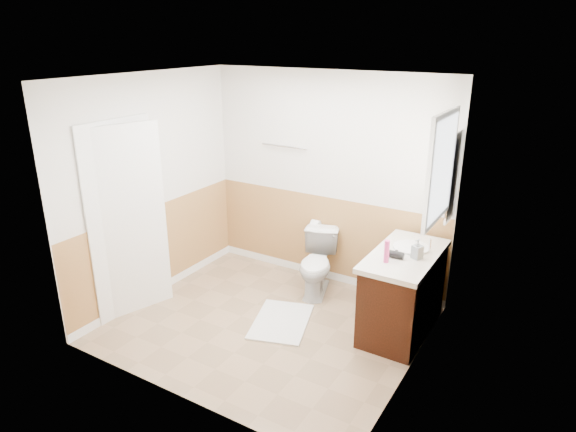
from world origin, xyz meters
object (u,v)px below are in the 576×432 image
Objects in this scene: lotion_bottle at (387,251)px; soap_dispenser at (417,249)px; vanity_cabinet at (403,295)px; bath_mat at (281,321)px; toilet at (317,264)px.

lotion_bottle is 1.14× the size of soap_dispenser.
vanity_cabinet is 5.70× the size of soap_dispenser.
vanity_cabinet is 0.56m from soap_dispenser.
bath_mat is 4.14× the size of soap_dispenser.
vanity_cabinet is at bearing 154.65° from soap_dispenser.
bath_mat is at bearing -107.55° from toilet.
bath_mat is 3.64× the size of lotion_bottle.
toilet is at bearing 150.93° from lotion_bottle.
lotion_bottle is (-0.10, -0.29, 0.56)m from vanity_cabinet.
toilet is 1.41m from soap_dispenser.
soap_dispenser is (0.22, 0.23, -0.01)m from lotion_bottle.
bath_mat is (0.00, -0.79, -0.35)m from toilet.
lotion_bottle is 0.32m from soap_dispenser.
bath_mat is 0.73× the size of vanity_cabinet.
lotion_bottle reaches higher than soap_dispenser.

